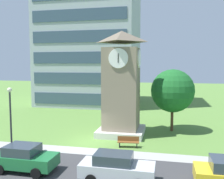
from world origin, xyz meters
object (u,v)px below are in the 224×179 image
parked_car_green (25,158)px  parked_car_silver (116,167)px  park_bench (128,142)px  clock_tower (122,89)px  street_lamp (10,112)px  tree_by_building (173,91)px

parked_car_green → parked_car_silver: bearing=-1.9°
parked_car_green → park_bench: bearing=46.2°
clock_tower → street_lamp: size_ratio=1.97×
clock_tower → parked_car_green: clock_tower is taller
parked_car_green → parked_car_silver: same height
street_lamp → parked_car_green: bearing=-44.1°
clock_tower → tree_by_building: 5.47m
park_bench → parked_car_silver: size_ratio=0.42×
street_lamp → park_bench: bearing=21.9°
street_lamp → parked_car_silver: street_lamp is taller
street_lamp → parked_car_silver: size_ratio=1.17×
park_bench → clock_tower: bearing=108.5°
clock_tower → parked_car_green: bearing=-114.9°
tree_by_building → parked_car_green: tree_by_building is taller
street_lamp → parked_car_green: 4.49m
parked_car_silver → park_bench: bearing=92.3°
clock_tower → street_lamp: clock_tower is taller
clock_tower → park_bench: clock_tower is taller
street_lamp → parked_car_green: street_lamp is taller
street_lamp → parked_car_silver: (8.84, -2.86, -2.38)m
tree_by_building → parked_car_green: 15.87m
tree_by_building → parked_car_green: bearing=-127.7°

